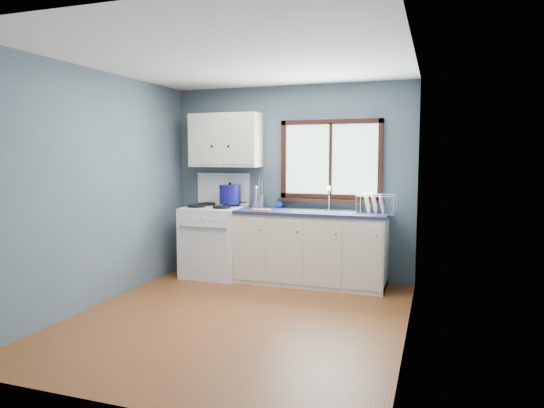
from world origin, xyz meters
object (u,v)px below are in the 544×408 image
(stockpot, at_px, (230,194))
(thermos, at_px, (255,197))
(sink, at_px, (325,216))
(utensil_crock, at_px, (260,201))
(gas_range, at_px, (215,239))
(base_cabinets, at_px, (311,251))
(dish_rack, at_px, (375,208))
(skillet, at_px, (231,202))

(stockpot, xyz_separation_m, thermos, (0.34, 0.04, -0.03))
(sink, distance_m, utensil_crock, 0.96)
(gas_range, height_order, base_cabinets, gas_range)
(thermos, height_order, dish_rack, thermos)
(stockpot, xyz_separation_m, utensil_crock, (0.39, 0.09, -0.08))
(gas_range, bearing_deg, utensil_crock, 21.62)
(dish_rack, bearing_deg, utensil_crock, 173.19)
(skillet, xyz_separation_m, dish_rack, (1.92, -0.12, -0.00))
(skillet, bearing_deg, sink, -12.41)
(sink, xyz_separation_m, utensil_crock, (-0.93, 0.20, 0.15))
(skillet, height_order, thermos, thermos)
(stockpot, height_order, thermos, stockpot)
(gas_range, xyz_separation_m, stockpot, (0.17, 0.13, 0.59))
(base_cabinets, distance_m, stockpot, 1.33)
(sink, distance_m, thermos, 1.01)
(dish_rack, bearing_deg, base_cabinets, -179.35)
(skillet, bearing_deg, gas_range, -148.89)
(stockpot, distance_m, utensil_crock, 0.41)
(thermos, bearing_deg, sink, -9.02)
(gas_range, height_order, utensil_crock, gas_range)
(base_cabinets, distance_m, thermos, 1.04)
(stockpot, height_order, dish_rack, stockpot)
(gas_range, distance_m, skillet, 0.54)
(gas_range, height_order, skillet, gas_range)
(thermos, bearing_deg, utensil_crock, 46.90)
(skillet, relative_size, stockpot, 0.94)
(sink, bearing_deg, base_cabinets, 179.87)
(base_cabinets, bearing_deg, gas_range, -179.18)
(gas_range, bearing_deg, skillet, 38.38)
(sink, relative_size, dish_rack, 1.86)
(utensil_crock, distance_m, dish_rack, 1.55)
(thermos, bearing_deg, base_cabinets, -10.99)
(sink, height_order, dish_rack, sink)
(stockpot, relative_size, thermos, 1.31)
(skillet, bearing_deg, utensil_crock, 5.08)
(gas_range, bearing_deg, dish_rack, 0.48)
(utensil_crock, bearing_deg, thermos, -133.10)
(dish_rack, bearing_deg, stockpot, 177.41)
(base_cabinets, bearing_deg, sink, -0.13)
(stockpot, distance_m, dish_rack, 1.93)
(gas_range, height_order, sink, gas_range)
(gas_range, xyz_separation_m, utensil_crock, (0.56, 0.22, 0.51))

